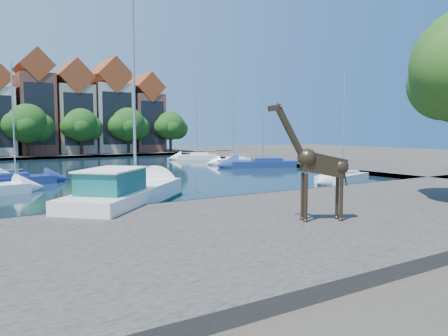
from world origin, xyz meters
name	(u,v)px	position (x,y,z in m)	size (l,w,h in m)	color
ground	(259,201)	(0.00, 0.00, 0.00)	(160.00, 160.00, 0.00)	#38332B
water_basin	(127,171)	(0.00, 24.00, 0.04)	(38.00, 50.00, 0.08)	black
near_quay	(344,215)	(0.00, -7.00, 0.25)	(50.00, 14.00, 0.50)	#4A4440
far_quay	(61,155)	(0.00, 56.00, 0.25)	(60.00, 16.00, 0.50)	#4A4440
right_quay	(298,160)	(25.00, 24.00, 0.25)	(14.00, 52.00, 0.50)	#4A4440
townhouse_center	(35,106)	(-4.00, 55.99, 8.36)	(5.44, 9.18, 16.93)	brown
townhouse_east_inner	(72,111)	(2.00, 55.99, 7.73)	(5.94, 9.18, 15.79)	tan
townhouse_east_mid	(109,110)	(8.50, 55.99, 8.10)	(6.43, 9.18, 16.65)	beige
townhouse_east_end	(143,116)	(15.00, 55.99, 7.11)	(5.44, 9.18, 14.43)	brown
far_tree_mid_west	(28,125)	(-5.89, 50.49, 5.29)	(7.80, 6.00, 8.00)	#332114
far_tree_mid_east	(82,126)	(2.10, 50.49, 5.13)	(7.02, 5.40, 7.52)	#332114
far_tree_east	(129,126)	(10.11, 50.49, 5.24)	(7.54, 5.80, 7.84)	#332114
far_tree_far_east	(171,127)	(18.09, 50.49, 5.08)	(6.76, 5.20, 7.36)	#332114
giraffe_statue	(317,164)	(-2.95, -8.09, 3.01)	(3.41, 1.79, 5.11)	#322619
motorsailer	(124,192)	(-8.25, 1.74, 1.00)	(9.80, 10.01, 11.93)	white
sailboat_left_b	(16,178)	(-12.00, 16.76, 0.59)	(6.05, 2.54, 9.80)	navy
sailboat_right_a	(342,176)	(12.00, 4.00, 0.57)	(6.15, 3.41, 9.24)	silver
sailboat_right_b	(263,162)	(15.00, 19.07, 0.66)	(8.29, 5.39, 10.81)	navy
sailboat_right_c	(234,160)	(14.74, 24.94, 0.62)	(5.47, 2.55, 9.38)	white
sailboat_right_d	(197,156)	(15.00, 35.23, 0.63)	(6.21, 4.13, 10.02)	white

